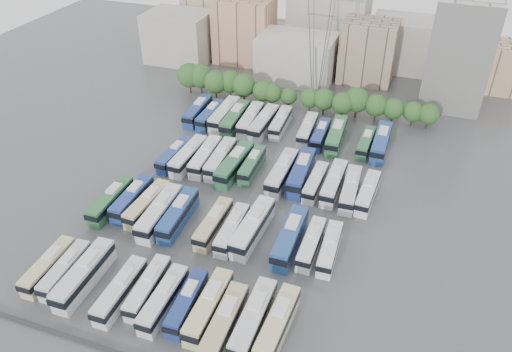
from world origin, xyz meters
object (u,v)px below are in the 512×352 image
(bus_r3_s4, at_px, (250,120))
(bus_r2_s13, at_px, (368,193))
(bus_r1_s2, at_px, (147,204))
(bus_r2_s9, at_px, (301,172))
(bus_r0_s4, at_px, (120,291))
(bus_r3_s1, at_px, (211,115))
(bus_r2_s12, at_px, (350,189))
(bus_r2_s2, at_px, (188,156))
(bus_r3_s12, at_px, (366,143))
(bus_r0_s8, at_px, (209,307))
(bus_r3_s10, at_px, (336,135))
(bus_r3_s3, at_px, (235,118))
(bus_r3_s13, at_px, (381,142))
(bus_r1_s10, at_px, (290,237))
(bus_r2_s6, at_px, (252,164))
(bus_r1_s1, at_px, (132,198))
(bus_r2_s3, at_px, (205,157))
(bus_r3_s0, at_px, (198,111))
(bus_r1_s6, at_px, (213,223))
(bus_r2_s10, at_px, (315,182))
(bus_r0_s0, at_px, (49,266))
(bus_r3_s2, at_px, (224,114))
(bus_r3_s8, at_px, (307,129))
(electricity_pylon, at_px, (320,25))
(bus_r0_s5, at_px, (148,287))
(bus_r0_s1, at_px, (65,270))
(bus_r1_s11, at_px, (311,244))
(apartment_tower, at_px, (459,53))
(bus_r1_s3, at_px, (160,212))
(bus_r0_s2, at_px, (84,274))
(bus_r2_s8, at_px, (282,172))
(bus_r1_s4, at_px, (178,214))
(bus_r1_s7, at_px, (232,229))
(bus_r3_s5, at_px, (264,122))
(bus_r0_s6, at_px, (164,299))
(bus_r0_s11, at_px, (277,324))
(bus_r2_s4, at_px, (221,159))
(bus_r1_s8, at_px, (253,227))
(bus_r0_s7, at_px, (187,302))
(bus_r3_s9, at_px, (321,134))
(bus_r2_s1, at_px, (174,155))
(bus_r0_s10, at_px, (253,319))
(bus_r1_s0, at_px, (111,201))
(bus_r0_s9, at_px, (224,323))

(bus_r3_s4, bearing_deg, bus_r2_s13, -35.31)
(bus_r1_s2, bearing_deg, bus_r2_s9, 41.53)
(bus_r0_s4, bearing_deg, bus_r3_s1, 99.39)
(bus_r1_s2, bearing_deg, bus_r2_s12, 29.23)
(bus_r2_s2, bearing_deg, bus_r3_s12, 29.62)
(bus_r0_s8, distance_m, bus_r3_s10, 52.99)
(bus_r3_s3, xyz_separation_m, bus_r3_s13, (32.99, 0.54, -0.02))
(bus_r1_s10, relative_size, bus_r2_s6, 1.19)
(bus_r1_s1, xyz_separation_m, bus_r3_s3, (6.48, 34.08, 0.26))
(bus_r2_s3, bearing_deg, bus_r3_s0, 116.43)
(bus_r1_s6, relative_size, bus_r3_s12, 1.07)
(bus_r2_s10, bearing_deg, bus_r0_s4, -117.45)
(bus_r2_s10, xyz_separation_m, bus_r3_s3, (-23.34, 17.97, 0.40))
(bus_r0_s0, distance_m, bus_r1_s1, 19.29)
(bus_r3_s2, height_order, bus_r3_s8, bus_r3_s2)
(electricity_pylon, relative_size, bus_r0_s5, 2.99)
(bus_r0_s1, bearing_deg, bus_r1_s11, 25.40)
(apartment_tower, height_order, bus_r1_s3, apartment_tower)
(bus_r1_s1, distance_m, bus_r2_s6, 24.26)
(bus_r1_s1, xyz_separation_m, bus_r3_s4, (9.91, 34.80, 0.17))
(bus_r0_s2, relative_size, bus_r2_s8, 0.99)
(bus_r2_s2, bearing_deg, bus_r2_s6, 8.21)
(bus_r1_s4, height_order, bus_r1_s7, bus_r1_s4)
(bus_r3_s5, bearing_deg, bus_r2_s2, -117.00)
(bus_r0_s6, height_order, bus_r3_s12, bus_r0_s6)
(bus_r0_s11, distance_m, bus_r3_s13, 52.94)
(bus_r2_s4, relative_size, bus_r3_s1, 1.08)
(bus_r2_s8, bearing_deg, bus_r1_s2, -138.03)
(bus_r3_s2, height_order, bus_r3_s12, bus_r3_s2)
(electricity_pylon, distance_m, bus_r1_s8, 57.99)
(bus_r0_s7, relative_size, bus_r3_s10, 0.83)
(electricity_pylon, xyz_separation_m, bus_r1_s6, (-3.65, -56.53, -16.86))
(bus_r0_s7, distance_m, bus_r3_s9, 52.92)
(bus_r1_s2, bearing_deg, bus_r1_s8, 3.08)
(bus_r1_s8, height_order, bus_r3_s1, bus_r1_s8)
(apartment_tower, xyz_separation_m, bus_r1_s3, (-45.42, -65.20, -10.94))
(bus_r2_s1, bearing_deg, bus_r2_s13, 3.02)
(bus_r0_s5, xyz_separation_m, bus_r0_s7, (6.56, -0.64, -0.03))
(bus_r1_s4, bearing_deg, apartment_tower, 54.19)
(bus_r0_s10, relative_size, bus_r1_s0, 1.06)
(bus_r0_s10, relative_size, bus_r1_s6, 1.09)
(bus_r1_s11, bearing_deg, bus_r0_s0, -153.27)
(bus_r2_s6, height_order, bus_r3_s12, bus_r2_s6)
(bus_r2_s13, height_order, bus_r3_s2, bus_r3_s2)
(bus_r0_s1, distance_m, bus_r0_s9, 26.51)
(bus_r1_s7, bearing_deg, bus_r1_s2, 174.36)
(bus_r0_s9, height_order, bus_r2_s12, bus_r0_s9)
(bus_r0_s1, height_order, bus_r3_s5, bus_r3_s5)
(bus_r0_s0, relative_size, bus_r2_s10, 1.02)
(bus_r1_s11, bearing_deg, bus_r2_s13, 69.28)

